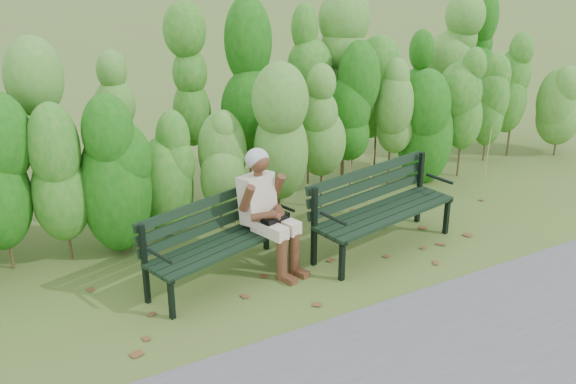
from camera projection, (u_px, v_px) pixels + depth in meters
ground at (304, 269)px, 7.07m from camera, size 80.00×80.00×0.00m
hedge_band at (227, 111)px, 8.09m from camera, size 11.04×1.67×2.42m
leaf_litter at (339, 253)px, 7.39m from camera, size 5.56×1.90×0.01m
bench_left at (217, 235)px, 6.73m from camera, size 1.73×0.97×0.82m
bench_right at (379, 203)px, 7.38m from camera, size 1.84×0.90×0.88m
seated_woman at (266, 204)px, 6.88m from camera, size 0.56×0.82×1.28m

